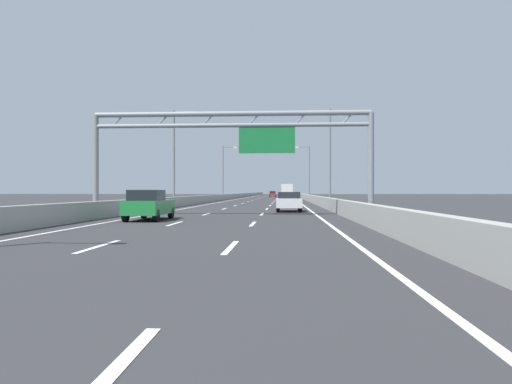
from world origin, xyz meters
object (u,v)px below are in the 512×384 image
Objects in this scene: sign_gantry at (236,136)px; blue_car at (286,194)px; green_car at (149,205)px; box_truck at (287,190)px; streetlamp_left_mid at (176,152)px; streetlamp_right_far at (308,169)px; red_car at (273,194)px; white_car at (289,201)px; streetlamp_right_mid at (328,151)px; streetlamp_left_far at (224,169)px; orange_car at (285,194)px.

blue_car is at bearing 88.24° from sign_gantry.
sign_gantry reaches higher than green_car.
streetlamp_left_mid is at bearing -102.04° from box_truck.
box_truck is at bearing -89.79° from blue_car.
streetlamp_left_mid is 1.00× the size of streetlamp_right_far.
box_truck is (7.56, 75.34, 0.84)m from green_car.
blue_car is at bearing 77.06° from red_car.
green_car reaches higher than red_car.
green_car is (-11.21, -60.33, -4.61)m from streetlamp_right_far.
blue_car is at bearing 89.95° from white_car.
green_car is (-7.41, -115.09, 0.03)m from blue_car.
blue_car is 1.09× the size of green_car.
streetlamp_right_far is (0.00, 37.87, 0.00)m from streetlamp_right_mid.
streetlamp_right_mid and streetlamp_left_far have the same top height.
streetlamp_right_far is at bearing 90.00° from streetlamp_right_mid.
white_car is at bearing -94.48° from streetlamp_right_far.
sign_gantry is 1.81× the size of streetlamp_right_mid.
green_car is 0.52× the size of box_truck.
streetlamp_right_mid is at bearing 63.48° from green_car.
streetlamp_left_mid is at bearing 99.41° from green_car.
streetlamp_left_far is at bearing 102.56° from white_car.
green_car is (-4.02, -4.58, -4.09)m from sign_gantry.
streetlamp_left_mid is 37.87m from streetlamp_left_far.
orange_car is at bearing 29.47° from red_car.
white_car is (3.34, -89.43, 0.01)m from red_car.
streetlamp_left_far is at bearing 90.00° from streetlamp_left_mid.
streetlamp_left_mid and streetlamp_left_far have the same top height.
streetlamp_left_far reaches higher than white_car.
orange_car is 102.33m from green_car.
streetlamp_right_mid reaches higher than blue_car.
streetlamp_left_mid is at bearing -96.86° from blue_car.
blue_car is at bearing 89.60° from orange_car.
sign_gantry is at bearing -89.98° from red_car.
streetlamp_left_far is at bearing -100.95° from red_car.
streetlamp_left_far is 43.42m from orange_car.
sign_gantry is 2.14× the size of box_truck.
sign_gantry is at bearing -111.90° from streetlamp_right_mid.
streetlamp_right_mid is at bearing -68.48° from streetlamp_left_far.
red_car is at bearing 87.72° from green_car.
streetlamp_right_mid is at bearing -86.05° from box_truck.
sign_gantry is 1.81× the size of streetlamp_left_mid.
orange_car is 1.01× the size of green_car.
red_car reaches higher than white_car.
streetlamp_left_mid is at bearing -97.90° from orange_car.
streetlamp_right_mid is 25.52m from green_car.
streetlamp_right_mid is 37.87m from streetlamp_right_far.
streetlamp_right_mid reaches higher than sign_gantry.
streetlamp_right_mid is 92.82m from blue_car.
box_truck is at bearing 84.27° from green_car.
box_truck is at bearing 87.14° from sign_gantry.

